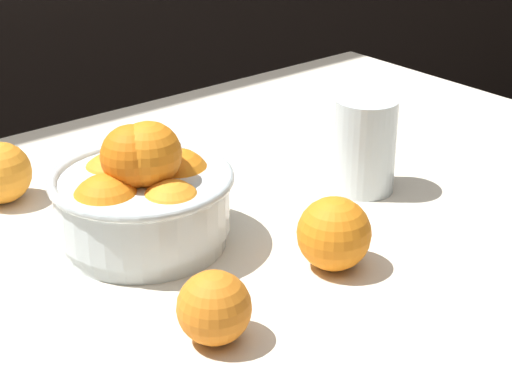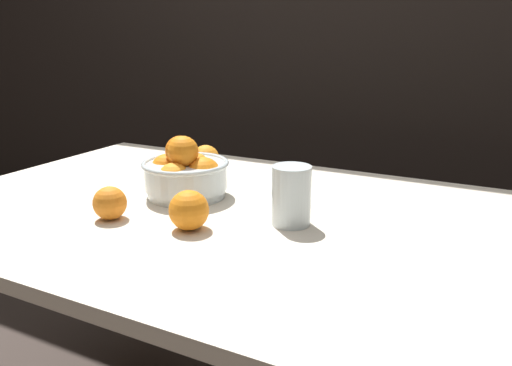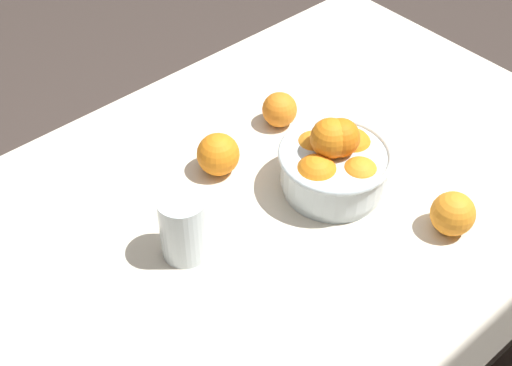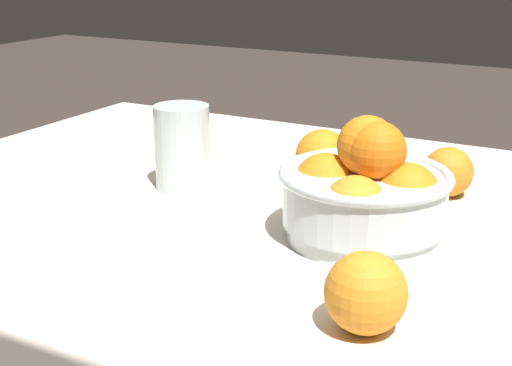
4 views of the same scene
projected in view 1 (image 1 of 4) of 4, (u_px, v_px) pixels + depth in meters
dining_table at (230, 283)px, 1.06m from camera, size 1.34×0.92×0.74m
fruit_bowl at (143, 197)px, 0.98m from camera, size 0.21×0.21×0.15m
juice_glass at (364, 149)px, 1.12m from camera, size 0.08×0.08×0.13m
orange_loose_near_bowl at (214, 308)px, 0.81m from camera, size 0.07×0.07×0.07m
orange_loose_front at (0, 173)px, 1.09m from camera, size 0.08×0.08×0.08m
orange_loose_aside at (334, 234)px, 0.94m from camera, size 0.08×0.08×0.08m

